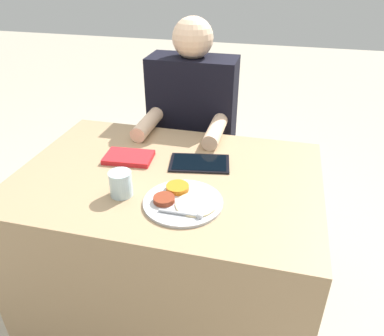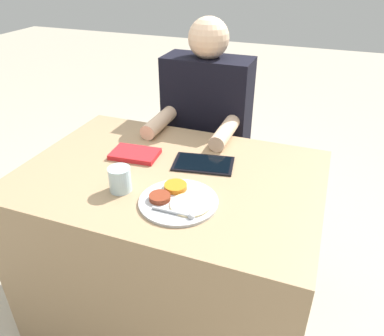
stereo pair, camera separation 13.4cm
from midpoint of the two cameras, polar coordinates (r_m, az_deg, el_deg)
The scene contains 7 objects.
ground_plane at distance 1.95m, azimuth -0.63°, elevation -20.72°, with size 12.00×12.00×0.00m, color #B2A893.
dining_table at distance 1.67m, azimuth -0.70°, elevation -12.29°, with size 1.15×0.80×0.78m.
thali_tray at distance 1.26m, azimuth 0.86°, elevation -4.99°, with size 0.27×0.27×0.03m.
red_notebook at distance 1.55m, azimuth -6.24°, elevation 2.03°, with size 0.20×0.14×0.02m.
tablet_device at distance 1.49m, azimuth 4.34°, elevation 0.60°, with size 0.26×0.18×0.01m.
person_diner at distance 2.01m, azimuth 4.04°, elevation 2.83°, with size 0.43×0.47×1.26m.
drinking_glass at distance 1.32m, azimuth -8.09°, elevation -1.80°, with size 0.08×0.08×0.09m.
Camera 2 is at (0.51, -1.12, 1.52)m, focal length 35.00 mm.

